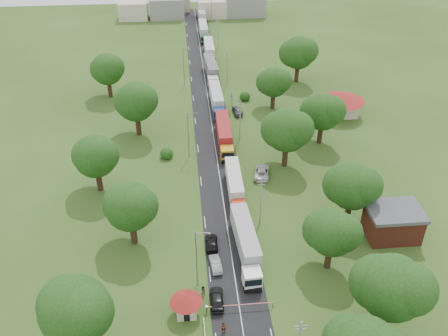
{
  "coord_description": "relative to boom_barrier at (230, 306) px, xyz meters",
  "views": [
    {
      "loc": [
        -6.38,
        -70.58,
        53.38
      ],
      "look_at": [
        0.68,
        5.58,
        3.0
      ],
      "focal_mm": 40.0,
      "sensor_mm": 36.0,
      "label": 1
    }
  ],
  "objects": [
    {
      "name": "truck_5",
      "position": [
        3.68,
        94.3,
        1.28
      ],
      "size": [
        2.56,
        14.73,
        4.09
      ],
      "color": "#B8321C",
      "rests_on": "ground"
    },
    {
      "name": "ground",
      "position": [
        1.36,
        25.0,
        -0.89
      ],
      "size": [
        260.0,
        260.0,
        0.0
      ],
      "primitive_type": "plane",
      "color": "#2E4617",
      "rests_on": "ground"
    },
    {
      "name": "pole_1",
      "position": [
        6.86,
        18.0,
        3.79
      ],
      "size": [
        1.6,
        0.24,
        9.0
      ],
      "color": "gray",
      "rests_on": "ground"
    },
    {
      "name": "boom_barrier",
      "position": [
        0.0,
        0.0,
        0.0
      ],
      "size": [
        9.22,
        0.35,
        1.18
      ],
      "color": "slate",
      "rests_on": "ground"
    },
    {
      "name": "tree_6",
      "position": [
        16.35,
        60.14,
        5.7
      ],
      "size": [
        8.0,
        8.0,
        10.1
      ],
      "color": "#382616",
      "rests_on": "ground"
    },
    {
      "name": "tree_12",
      "position": [
        -14.66,
        50.17,
        6.96
      ],
      "size": [
        9.6,
        9.6,
        12.05
      ],
      "color": "#382616",
      "rests_on": "ground"
    },
    {
      "name": "pole_3",
      "position": [
        6.86,
        74.0,
        3.79
      ],
      "size": [
        1.6,
        0.24,
        9.0
      ],
      "color": "gray",
      "rests_on": "ground"
    },
    {
      "name": "lamp_2",
      "position": [
        -3.99,
        75.0,
        4.66
      ],
      "size": [
        2.03,
        0.22,
        10.0
      ],
      "color": "slate",
      "rests_on": "ground"
    },
    {
      "name": "tree_1",
      "position": [
        19.34,
        -4.83,
        6.96
      ],
      "size": [
        9.6,
        9.6,
        12.05
      ],
      "color": "#382616",
      "rests_on": "ground"
    },
    {
      "name": "truck_1",
      "position": [
        3.57,
        26.23,
        1.19
      ],
      "size": [
        2.56,
        14.17,
        3.93
      ],
      "color": "red",
      "rests_on": "ground"
    },
    {
      "name": "tree_2",
      "position": [
        15.35,
        7.14,
        5.7
      ],
      "size": [
        8.0,
        8.0,
        10.1
      ],
      "color": "#382616",
      "rests_on": "ground"
    },
    {
      "name": "tree_13",
      "position": [
        -22.65,
        70.16,
        6.33
      ],
      "size": [
        8.8,
        8.8,
        11.07
      ],
      "color": "#382616",
      "rests_on": "ground"
    },
    {
      "name": "car_lane_front",
      "position": [
        -1.64,
        1.5,
        -0.1
      ],
      "size": [
        2.02,
        4.7,
        1.58
      ],
      "primitive_type": "imported",
      "rotation": [
        0.0,
        0.0,
        3.11
      ],
      "color": "black",
      "rests_on": "ground"
    },
    {
      "name": "car_verge_far",
      "position": [
        7.75,
        57.85,
        -0.06
      ],
      "size": [
        2.32,
        5.02,
        1.67
      ],
      "primitive_type": "imported",
      "rotation": [
        0.0,
        0.0,
        3.21
      ],
      "color": "#4D4E53",
      "rests_on": "ground"
    },
    {
      "name": "car_verge_near",
      "position": [
        9.36,
        31.95,
        -0.07
      ],
      "size": [
        3.83,
        6.31,
        1.64
      ],
      "primitive_type": "imported",
      "rotation": [
        0.0,
        0.0,
        2.94
      ],
      "color": "silver",
      "rests_on": "ground"
    },
    {
      "name": "truck_2",
      "position": [
        3.33,
        44.4,
        1.38
      ],
      "size": [
        2.85,
        15.47,
        4.29
      ],
      "color": "orange",
      "rests_on": "ground"
    },
    {
      "name": "lamp_1",
      "position": [
        -3.99,
        40.0,
        4.66
      ],
      "size": [
        2.03,
        0.22,
        10.0
      ],
      "color": "slate",
      "rests_on": "ground"
    },
    {
      "name": "pole_2",
      "position": [
        6.86,
        46.0,
        3.79
      ],
      "size": [
        1.6,
        0.24,
        9.0
      ],
      "color": "gray",
      "rests_on": "ground"
    },
    {
      "name": "distant_town",
      "position": [
        2.04,
        135.0,
        2.6
      ],
      "size": [
        52.0,
        8.0,
        8.0
      ],
      "color": "gray",
      "rests_on": "ground"
    },
    {
      "name": "truck_7",
      "position": [
        3.28,
        129.59,
        1.19
      ],
      "size": [
        2.86,
        14.2,
        3.93
      ],
      "color": "#BCBCBC",
      "rests_on": "ground"
    },
    {
      "name": "pole_4",
      "position": [
        6.86,
        102.0,
        3.79
      ],
      "size": [
        1.6,
        0.24,
        9.0
      ],
      "color": "gray",
      "rests_on": "ground"
    },
    {
      "name": "road",
      "position": [
        1.36,
        45.0,
        -0.89
      ],
      "size": [
        8.0,
        200.0,
        0.04
      ],
      "primitive_type": "cube",
      "color": "black",
      "rests_on": "ground"
    },
    {
      "name": "lamp_0",
      "position": [
        -3.99,
        5.0,
        4.66
      ],
      "size": [
        2.03,
        0.22,
        10.0
      ],
      "color": "slate",
      "rests_on": "ground"
    },
    {
      "name": "car_lane_mid",
      "position": [
        -1.3,
        8.37,
        -0.2
      ],
      "size": [
        1.87,
        4.3,
        1.38
      ],
      "primitive_type": "imported",
      "rotation": [
        0.0,
        0.0,
        3.24
      ],
      "color": "#9C9DA4",
      "rests_on": "ground"
    },
    {
      "name": "pedestrian_booth",
      "position": [
        -3.44,
        3.0,
        -0.05
      ],
      "size": [
        1.01,
        1.04,
        1.69
      ],
      "primitive_type": "imported",
      "rotation": [
        0.0,
        0.0,
        -0.89
      ],
      "color": "gray",
      "rests_on": "ground"
    },
    {
      "name": "tree_11",
      "position": [
        -20.65,
        30.16,
        6.33
      ],
      "size": [
        8.8,
        8.8,
        11.07
      ],
      "color": "#382616",
      "rests_on": "ground"
    },
    {
      "name": "guard_booth",
      "position": [
        -5.84,
        -0.0,
        1.27
      ],
      "size": [
        4.4,
        4.4,
        3.45
      ],
      "color": "beige",
      "rests_on": "ground"
    },
    {
      "name": "tree_9",
      "position": [
        -18.66,
        -4.83,
        6.96
      ],
      "size": [
        9.6,
        9.6,
        12.05
      ],
      "color": "#382616",
      "rests_on": "ground"
    },
    {
      "name": "truck_6",
      "position": [
        3.01,
        112.41,
        1.24
      ],
      "size": [
        2.52,
        14.49,
        4.02
      ],
      "color": "#225A2A",
      "rests_on": "ground"
    },
    {
      "name": "truck_3",
      "position": [
        3.13,
        61.26,
        1.29
      ],
      "size": [
        2.74,
        14.82,
        4.1
      ],
      "color": "navy",
      "rests_on": "ground"
    },
    {
      "name": "tree_4",
      "position": [
        14.34,
        35.17,
        6.96
      ],
      "size": [
        9.6,
        9.6,
        12.05
      ],
      "color": "#382616",
      "rests_on": "ground"
    },
    {
      "name": "house_brick",
      "position": [
        27.36,
        13.0,
        1.76
      ],
      "size": [
        8.6,
        6.6,
        5.2
      ],
      "color": "maroon",
      "rests_on": "ground"
    },
    {
      "name": "tree_3",
      "position": [
        21.35,
        17.16,
        6.33
      ],
      "size": [
        8.8,
        8.8,
        11.07
      ],
      "color": "#382616",
      "rests_on": "ground"
    },
    {
      "name": "tree_10",
      "position": [
        -13.65,
        15.16,
        6.33
      ],
      "size": [
        8.8,
        8.8,
        11.07
      ],
      "color": "#382616",
      "rests_on": "ground"
    },
    {
      "name": "info_sign",
      "position": [
        6.56,
        60.0,
        2.11
      ],
      "size": [
        0.12,
        3.1,
        4.1
      ],
      "color": "slate",
      "rests_on": "ground"
    },
    {
      "name": "house_cream",
      "position": [
        31.36,
        55.0,
        2.75
      ],
      "size": [
        10.08,
        10.08,
        5.8
      ],
      "color": "beige",
      "rests_on": "ground"
    },
    {
      "name": "car_lane_rear",
      "position": [
        -1.53,
        13.0,
        -0.21
      ],
      "size": [
        2.03,
        4.76,
        1.37
      ],
      "primitive_type": "imported",
      "rotation": [
        0.0,
        0.0,
        3.12
      ],
      "color": "black",
      "rests_on": "ground"
    },
    {
      "name": "tree_5",
      "position": [
        23.35,
        43.16,
        6.33
      ],
      "size": [
        8.8,
        8.8,
        11.07
      ],
      "color": "#382616",
      "rests_on": "ground"
    },
    {
      "name": "pedestrian_near",
      "position": [
        -1.16,
        -3.5,
        -0.04
      ],
      "size": [
        0.68,
        0.49,
        1.71
      ],
      "primitive_type": "imported",
      "rotation": [
        0.0,
        0.0,
        0.14
      ],
      "color": "gray",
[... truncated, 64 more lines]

